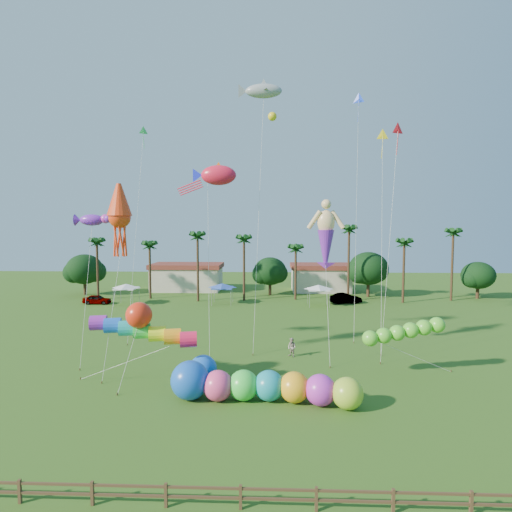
{
  "coord_description": "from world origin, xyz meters",
  "views": [
    {
      "loc": [
        1.19,
        -21.1,
        11.18
      ],
      "look_at": [
        0.0,
        10.0,
        9.0
      ],
      "focal_mm": 28.0,
      "sensor_mm": 36.0,
      "label": 1
    }
  ],
  "objects_px": {
    "car_a": "(97,299)",
    "spectator_b": "(292,347)",
    "car_b": "(346,298)",
    "caterpillar_inflatable": "(257,386)",
    "blue_ball": "(203,369)"
  },
  "relations": [
    {
      "from": "car_a",
      "to": "spectator_b",
      "type": "bearing_deg",
      "value": -130.75
    },
    {
      "from": "car_b",
      "to": "caterpillar_inflatable",
      "type": "bearing_deg",
      "value": 149.27
    },
    {
      "from": "car_a",
      "to": "car_b",
      "type": "distance_m",
      "value": 36.82
    },
    {
      "from": "spectator_b",
      "to": "blue_ball",
      "type": "xyz_separation_m",
      "value": [
        -6.73,
        -6.05,
        0.18
      ]
    },
    {
      "from": "spectator_b",
      "to": "car_a",
      "type": "bearing_deg",
      "value": -175.79
    },
    {
      "from": "car_b",
      "to": "spectator_b",
      "type": "relative_size",
      "value": 2.8
    },
    {
      "from": "blue_ball",
      "to": "car_a",
      "type": "bearing_deg",
      "value": 125.38
    },
    {
      "from": "car_a",
      "to": "spectator_b",
      "type": "height_order",
      "value": "spectator_b"
    },
    {
      "from": "car_b",
      "to": "spectator_b",
      "type": "height_order",
      "value": "spectator_b"
    },
    {
      "from": "spectator_b",
      "to": "blue_ball",
      "type": "bearing_deg",
      "value": -93.68
    },
    {
      "from": "car_b",
      "to": "spectator_b",
      "type": "distance_m",
      "value": 26.74
    },
    {
      "from": "car_a",
      "to": "spectator_b",
      "type": "relative_size",
      "value": 2.42
    },
    {
      "from": "spectator_b",
      "to": "caterpillar_inflatable",
      "type": "xyz_separation_m",
      "value": [
        -2.68,
        -9.11,
        0.23
      ]
    },
    {
      "from": "car_b",
      "to": "caterpillar_inflatable",
      "type": "distance_m",
      "value": 36.22
    },
    {
      "from": "blue_ball",
      "to": "spectator_b",
      "type": "bearing_deg",
      "value": 41.95
    }
  ]
}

